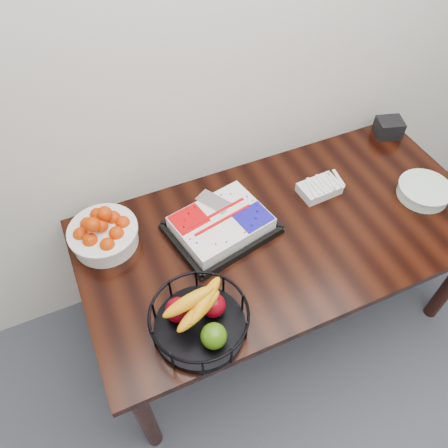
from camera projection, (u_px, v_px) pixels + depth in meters
name	position (u px, v px, depth m)	size (l,w,h in m)	color
table	(284.00, 241.00, 1.98)	(1.80, 0.90, 0.75)	black
cake_tray	(221.00, 225.00, 1.87)	(0.49, 0.42, 0.09)	black
tangerine_bowl	(103.00, 231.00, 1.80)	(0.29, 0.29, 0.18)	white
fruit_basket	(199.00, 319.00, 1.55)	(0.36, 0.36, 0.19)	black
plate_stack	(424.00, 191.00, 2.02)	(0.24, 0.24, 0.06)	white
fork_bag	(319.00, 188.00, 2.03)	(0.19, 0.13, 0.05)	silver
napkin_box	(389.00, 128.00, 2.28)	(0.13, 0.11, 0.09)	black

